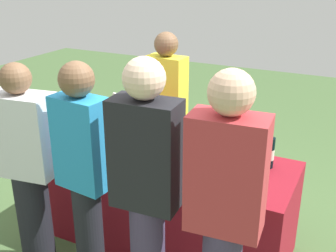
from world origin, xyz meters
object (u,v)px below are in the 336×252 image
wine_bottle_3 (255,152)px  ice_bucket (105,126)px  wine_bottle_0 (138,133)px  wine_glass_2 (236,175)px  guest_0 (27,165)px  server_pouring (166,110)px  wine_bottle_2 (237,152)px  wine_bottle_4 (269,152)px  guest_2 (146,190)px  wine_bottle_1 (209,146)px  guest_3 (224,213)px  wine_glass_0 (126,148)px  wine_glass_1 (176,156)px  guest_1 (84,173)px  menu_board (135,133)px

wine_bottle_3 → ice_bucket: 1.27m
wine_bottle_0 → wine_glass_2: wine_bottle_0 is taller
guest_0 → server_pouring: bearing=64.1°
wine_bottle_2 → wine_bottle_4: wine_bottle_4 is taller
wine_glass_2 → guest_2: 0.65m
wine_glass_2 → wine_bottle_0: bearing=162.3°
ice_bucket → wine_bottle_2: bearing=-2.5°
wine_bottle_0 → wine_bottle_1: 0.59m
ice_bucket → wine_glass_2: bearing=-14.8°
ice_bucket → guest_3: guest_3 is taller
wine_glass_0 → wine_bottle_3: bearing=20.8°
guest_0 → guest_2: size_ratio=0.91×
wine_bottle_1 → wine_glass_1: 0.29m
ice_bucket → wine_bottle_1: bearing=-1.6°
wine_bottle_2 → wine_glass_1: bearing=-150.4°
wine_bottle_3 → wine_bottle_2: bearing=-150.1°
wine_glass_1 → guest_2: 0.62m
guest_1 → guest_3: (0.96, -0.09, 0.03)m
server_pouring → guest_1: guest_1 is taller
wine_bottle_1 → server_pouring: bearing=138.5°
guest_3 → guest_1: bearing=170.0°
guest_3 → wine_bottle_0: bearing=135.4°
guest_1 → menu_board: 1.84m
wine_bottle_2 → guest_1: guest_1 is taller
wine_bottle_1 → menu_board: wine_bottle_1 is taller
wine_bottle_1 → guest_1: guest_1 is taller
wine_glass_1 → guest_0: 1.02m
server_pouring → wine_bottle_0: bearing=96.7°
wine_bottle_3 → wine_glass_0: wine_bottle_3 is taller
wine_bottle_2 → wine_bottle_3: (0.11, 0.06, -0.00)m
wine_bottle_1 → ice_bucket: (-0.93, 0.03, -0.02)m
wine_bottle_4 → wine_bottle_2: bearing=-153.9°
guest_0 → wine_glass_2: bearing=10.0°
guest_2 → ice_bucket: bearing=131.7°
wine_bottle_1 → wine_bottle_4: 0.43m
wine_bottle_4 → wine_glass_0: wine_bottle_4 is taller
wine_bottle_3 → guest_3: bearing=-84.4°
wine_bottle_3 → guest_1: 1.19m
wine_glass_2 → server_pouring: 1.28m
wine_bottle_2 → guest_3: guest_3 is taller
wine_glass_2 → ice_bucket: ice_bucket is taller
wine_bottle_0 → wine_bottle_2: 0.82m
wine_bottle_0 → ice_bucket: wine_bottle_0 is taller
ice_bucket → guest_2: guest_2 is taller
server_pouring → wine_glass_1: bearing=124.0°
wine_glass_1 → guest_1: (-0.38, -0.53, 0.03)m
wine_bottle_2 → wine_bottle_3: wine_bottle_2 is taller
wine_bottle_1 → guest_1: (-0.54, -0.77, 0.02)m
wine_bottle_0 → wine_bottle_3: size_ratio=0.95×
wine_bottle_2 → guest_2: (-0.27, -0.82, 0.05)m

